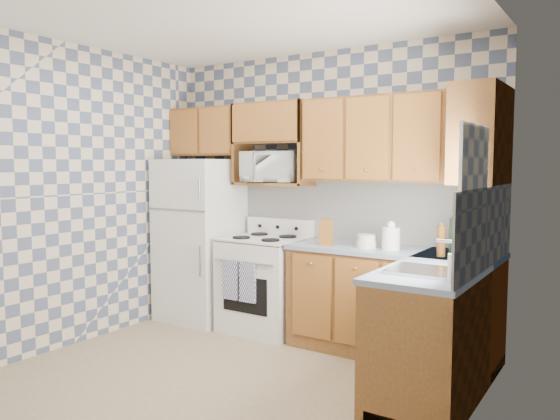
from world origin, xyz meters
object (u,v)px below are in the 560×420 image
Objects in this scene: stove_body at (265,285)px; electric_kettle at (391,239)px; microwave at (272,167)px; refrigerator at (200,240)px.

stove_body is 1.43m from electric_kettle.
microwave is (-0.03, 0.16, 1.15)m from stove_body.
microwave reaches higher than refrigerator.
electric_kettle is at bearing -2.14° from stove_body.
refrigerator reaches higher than electric_kettle.
stove_body is 1.62× the size of microwave.
electric_kettle is (2.12, -0.02, 0.17)m from refrigerator.
stove_body is at bearing 1.78° from refrigerator.
microwave is 1.48m from electric_kettle.
electric_kettle is at bearing -0.65° from refrigerator.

